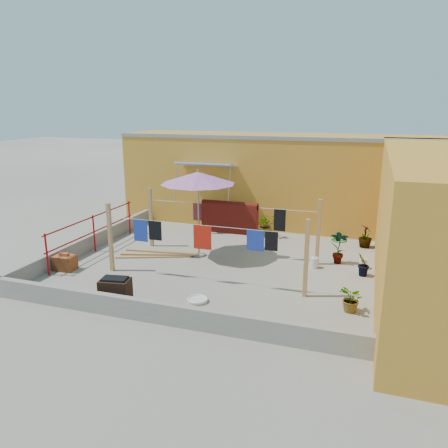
# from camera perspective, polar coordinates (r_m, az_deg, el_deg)

# --- Properties ---
(ground) EXTENTS (80.00, 80.00, 0.00)m
(ground) POSITION_cam_1_polar(r_m,az_deg,el_deg) (11.97, -0.48, -5.17)
(ground) COLOR #9E998E
(ground) RESTS_ON ground
(wall_back) EXTENTS (11.00, 3.27, 3.21)m
(wall_back) POSITION_cam_1_polar(r_m,az_deg,el_deg) (15.83, 6.83, 5.78)
(wall_back) COLOR #BD7A29
(wall_back) RESTS_ON ground
(wall_right) EXTENTS (2.40, 9.00, 3.20)m
(wall_right) POSITION_cam_1_polar(r_m,az_deg,el_deg) (11.01, 25.99, 0.16)
(wall_right) COLOR #BD7A29
(wall_right) RESTS_ON ground
(parapet_front) EXTENTS (8.30, 0.16, 0.44)m
(parapet_front) POSITION_cam_1_polar(r_m,az_deg,el_deg) (8.85, -8.25, -11.41)
(parapet_front) COLOR gray
(parapet_front) RESTS_ON ground
(parapet_left) EXTENTS (0.16, 7.30, 0.44)m
(parapet_left) POSITION_cam_1_polar(r_m,az_deg,el_deg) (13.72, -16.82, -2.20)
(parapet_left) COLOR gray
(parapet_left) RESTS_ON ground
(red_railing) EXTENTS (0.05, 4.20, 1.10)m
(red_railing) POSITION_cam_1_polar(r_m,az_deg,el_deg) (13.30, -16.66, -0.48)
(red_railing) COLOR #A21011
(red_railing) RESTS_ON ground
(clothesline_rig) EXTENTS (5.09, 2.35, 1.80)m
(clothesline_rig) POSITION_cam_1_polar(r_m,az_deg,el_deg) (12.12, 0.35, 0.35)
(clothesline_rig) COLOR tan
(clothesline_rig) RESTS_ON ground
(patio_umbrella) EXTENTS (2.71, 2.71, 2.49)m
(patio_umbrella) POSITION_cam_1_polar(r_m,az_deg,el_deg) (12.06, -3.43, 5.96)
(patio_umbrella) COLOR gray
(patio_umbrella) RESTS_ON ground
(outdoor_table) EXTENTS (1.86, 1.38, 0.78)m
(outdoor_table) POSITION_cam_1_polar(r_m,az_deg,el_deg) (14.92, 0.57, 1.77)
(outdoor_table) COLOR black
(outdoor_table) RESTS_ON ground
(brick_stack) EXTENTS (0.55, 0.41, 0.47)m
(brick_stack) POSITION_cam_1_polar(r_m,az_deg,el_deg) (12.18, -20.08, -4.76)
(brick_stack) COLOR #AD5528
(brick_stack) RESTS_ON ground
(lumber_pile) EXTENTS (2.24, 0.95, 0.14)m
(lumber_pile) POSITION_cam_1_polar(r_m,az_deg,el_deg) (12.64, -8.68, -3.90)
(lumber_pile) COLOR tan
(lumber_pile) RESTS_ON ground
(brazier) EXTENTS (0.71, 0.53, 0.58)m
(brazier) POSITION_cam_1_polar(r_m,az_deg,el_deg) (9.89, -14.00, -8.41)
(brazier) COLOR black
(brazier) RESTS_ON ground
(white_basin) EXTENTS (0.46, 0.46, 0.08)m
(white_basin) POSITION_cam_1_polar(r_m,az_deg,el_deg) (9.74, -3.47, -9.86)
(white_basin) COLOR silver
(white_basin) RESTS_ON ground
(water_jug_a) EXTENTS (0.20, 0.20, 0.31)m
(water_jug_a) POSITION_cam_1_polar(r_m,az_deg,el_deg) (12.13, 17.70, -4.95)
(water_jug_a) COLOR silver
(water_jug_a) RESTS_ON ground
(water_jug_b) EXTENTS (0.21, 0.21, 0.33)m
(water_jug_b) POSITION_cam_1_polar(r_m,az_deg,el_deg) (11.85, 11.69, -4.97)
(water_jug_b) COLOR silver
(water_jug_b) RESTS_ON ground
(green_hose) EXTENTS (0.49, 0.49, 0.07)m
(green_hose) POSITION_cam_1_polar(r_m,az_deg,el_deg) (14.43, 14.80, -1.98)
(green_hose) COLOR #18701B
(green_hose) RESTS_ON ground
(plant_back_a) EXTENTS (0.86, 0.80, 0.78)m
(plant_back_a) POSITION_cam_1_polar(r_m,az_deg,el_deg) (14.37, 5.53, -0.13)
(plant_back_a) COLOR #215317
(plant_back_a) RESTS_ON ground
(plant_back_b) EXTENTS (0.50, 0.50, 0.71)m
(plant_back_b) POSITION_cam_1_polar(r_m,az_deg,el_deg) (13.88, 17.98, -1.51)
(plant_back_b) COLOR #215317
(plant_back_b) RESTS_ON ground
(plant_right_a) EXTENTS (0.53, 0.39, 0.94)m
(plant_right_a) POSITION_cam_1_polar(r_m,az_deg,el_deg) (12.25, 14.79, -2.90)
(plant_right_a) COLOR #215317
(plant_right_a) RESTS_ON ground
(plant_right_b) EXTENTS (0.39, 0.43, 0.64)m
(plant_right_b) POSITION_cam_1_polar(r_m,az_deg,el_deg) (11.54, 17.70, -5.04)
(plant_right_b) COLOR #215317
(plant_right_b) RESTS_ON ground
(plant_right_c) EXTENTS (0.67, 0.68, 0.57)m
(plant_right_c) POSITION_cam_1_polar(r_m,az_deg,el_deg) (9.55, 16.36, -9.41)
(plant_right_c) COLOR #215317
(plant_right_c) RESTS_ON ground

